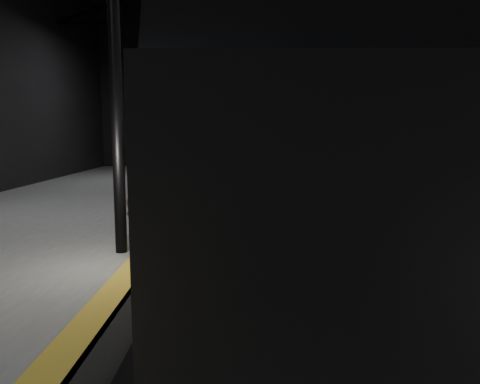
{
  "coord_description": "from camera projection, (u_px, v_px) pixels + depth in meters",
  "views": [
    {
      "loc": [
        -1.01,
        -14.31,
        3.72
      ],
      "look_at": [
        -1.14,
        -1.12,
        2.0
      ],
      "focal_mm": 35.0,
      "sensor_mm": 36.0,
      "label": 1
    }
  ],
  "objects": [
    {
      "name": "track",
      "position": [
        277.0,
        248.0,
        14.65
      ],
      "size": [
        2.4,
        43.0,
        0.24
      ],
      "color": "#3F3328",
      "rests_on": "ground"
    },
    {
      "name": "train",
      "position": [
        285.0,
        162.0,
        11.57
      ],
      "size": [
        2.97,
        19.8,
        5.29
      ],
      "color": "#A1A4A8",
      "rests_on": "ground"
    },
    {
      "name": "platform_left",
      "position": [
        38.0,
        234.0,
        14.66
      ],
      "size": [
        9.0,
        43.8,
        1.0
      ],
      "primitive_type": "cube",
      "color": "#535350",
      "rests_on": "ground"
    },
    {
      "name": "woman",
      "position": [
        138.0,
        203.0,
        12.17
      ],
      "size": [
        0.67,
        0.48,
        1.73
      ],
      "primitive_type": "imported",
      "rotation": [
        0.0,
        0.0,
        -0.11
      ],
      "color": "tan",
      "rests_on": "platform_left"
    },
    {
      "name": "tactile_strip",
      "position": [
        173.0,
        219.0,
        14.56
      ],
      "size": [
        0.5,
        43.8,
        0.01
      ],
      "primitive_type": "cube",
      "color": "olive",
      "rests_on": "platform_left"
    },
    {
      "name": "ground",
      "position": [
        277.0,
        251.0,
        14.66
      ],
      "size": [
        44.0,
        44.0,
        0.0
      ],
      "primitive_type": "plane",
      "color": "black",
      "rests_on": "ground"
    }
  ]
}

